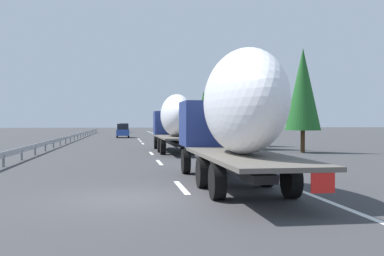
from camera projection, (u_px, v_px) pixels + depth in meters
name	position (u px, v px, depth m)	size (l,w,h in m)	color
ground_plane	(125.00, 141.00, 52.85)	(260.00, 260.00, 0.00)	#38383A
lane_stripe_0	(181.00, 187.00, 15.54)	(3.20, 0.20, 0.01)	white
lane_stripe_1	(159.00, 162.00, 25.14)	(3.20, 0.20, 0.01)	white
lane_stripe_2	(151.00, 153.00, 32.42)	(3.20, 0.20, 0.01)	white
lane_stripe_3	(143.00, 144.00, 46.98)	(3.20, 0.20, 0.01)	white
lane_stripe_4	(141.00, 141.00, 53.32)	(3.20, 0.20, 0.01)	white
lane_stripe_5	(139.00, 139.00, 59.47)	(3.20, 0.20, 0.01)	white
edge_line_right	(168.00, 139.00, 58.61)	(110.00, 0.20, 0.01)	white
truck_lead	(175.00, 119.00, 33.90)	(12.21, 2.55, 4.20)	navy
truck_trailing	(234.00, 113.00, 15.65)	(12.07, 2.55, 4.53)	navy
car_blue_sedan	(123.00, 131.00, 65.14)	(4.44, 1.80, 1.98)	#28479E
car_white_van	(124.00, 128.00, 99.46)	(4.28, 1.90, 1.93)	white
road_sign	(178.00, 122.00, 58.07)	(0.10, 0.90, 3.15)	gray
tree_0	(180.00, 112.00, 81.47)	(2.76, 2.76, 6.46)	#472D19
tree_1	(245.00, 101.00, 42.17)	(3.36, 3.36, 6.54)	#472D19
tree_2	(182.00, 116.00, 91.15)	(3.49, 3.49, 5.55)	#472D19
tree_3	(303.00, 89.00, 33.34)	(2.58, 2.58, 7.62)	#472D19
tree_4	(251.00, 98.00, 37.27)	(3.37, 3.37, 6.89)	#472D19
tree_5	(204.00, 109.00, 76.23)	(2.53, 2.53, 7.38)	#472D19
guardrail_median	(74.00, 136.00, 54.93)	(94.00, 0.10, 0.76)	#9EA0A5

